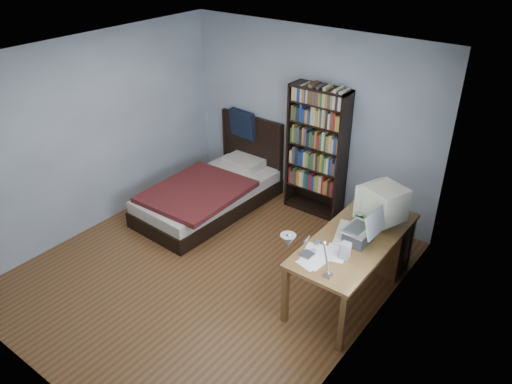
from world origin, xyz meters
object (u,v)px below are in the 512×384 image
crt_monitor (383,203)px  bookshelf (317,152)px  desk_lamp (295,244)px  desk (372,241)px  soda_can (359,219)px  speaker (345,251)px  bed (212,191)px  keyboard (345,234)px  laptop (360,233)px

crt_monitor → bookshelf: size_ratio=0.29×
desk_lamp → bookshelf: size_ratio=0.38×
desk → soda_can: 0.45m
speaker → crt_monitor: bearing=83.8°
speaker → bed: 2.73m
desk → soda_can: soda_can is taller
desk → desk_lamp: 1.84m
keyboard → soda_can: soda_can is taller
laptop → desk_lamp: (-0.11, -1.08, 0.43)m
laptop → bookshelf: size_ratio=0.24×
desk_lamp → bookshelf: bookshelf is taller
keyboard → bed: 2.43m
soda_can → desk: bearing=68.0°
soda_can → bed: size_ratio=0.06×
desk → speaker: (0.08, -0.87, 0.40)m
crt_monitor → bed: 2.64m
laptop → soda_can: size_ratio=3.21×
desk → keyboard: 0.61m
desk → speaker: 0.96m
desk_lamp → bed: 3.07m
desk → laptop: (0.07, -0.54, 0.43)m
desk_lamp → speaker: bearing=81.4°
keyboard → speaker: 0.42m
laptop → speaker: bearing=-88.9°
desk_lamp → desk: bearing=88.7°
desk → keyboard: keyboard is taller
keyboard → desk: bearing=59.1°
desk → crt_monitor: crt_monitor is taller
keyboard → bookshelf: 1.74m
desk_lamp → keyboard: size_ratio=1.43×
desk → desk_lamp: desk_lamp is taller
desk → bed: size_ratio=0.80×
crt_monitor → bed: (-2.54, 0.06, -0.74)m
keyboard → bookshelf: bearing=113.2°
desk → bookshelf: 1.57m
keyboard → desk_lamp: bearing=-104.2°
crt_monitor → bed: size_ratio=0.24×
bookshelf → keyboard: bearing=-48.7°
crt_monitor → soda_can: bearing=-138.8°
desk_lamp → speaker: 0.89m
keyboard → speaker: size_ratio=2.66×
bookshelf → soda_can: bearing=-41.5°
desk → desk_lamp: size_ratio=2.56×
speaker → desk_lamp: bearing=-103.9°
laptop → desk_lamp: 1.17m
keyboard → soda_can: bearing=67.4°
desk → bookshelf: bookshelf is taller
laptop → keyboard: laptop is taller
laptop → soda_can: laptop is taller
keyboard → soda_can: (0.02, 0.27, 0.05)m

